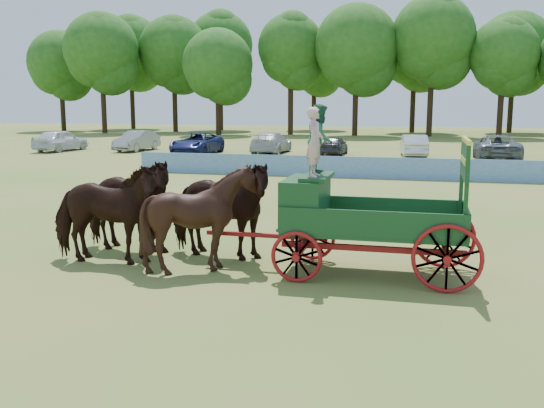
% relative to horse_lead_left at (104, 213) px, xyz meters
% --- Properties ---
extents(ground, '(160.00, 160.00, 0.00)m').
position_rel_horse_lead_left_xyz_m(ground, '(6.48, -0.60, -1.19)').
color(ground, olive).
rests_on(ground, ground).
extents(horse_lead_left, '(2.88, 1.43, 2.38)m').
position_rel_horse_lead_left_xyz_m(horse_lead_left, '(0.00, 0.00, 0.00)').
color(horse_lead_left, black).
rests_on(horse_lead_left, ground).
extents(horse_lead_right, '(2.98, 1.69, 2.38)m').
position_rel_horse_lead_left_xyz_m(horse_lead_right, '(0.00, 1.10, 0.00)').
color(horse_lead_right, black).
rests_on(horse_lead_right, ground).
extents(horse_wheel_left, '(2.52, 2.33, 2.39)m').
position_rel_horse_lead_left_xyz_m(horse_wheel_left, '(2.40, 0.00, 0.00)').
color(horse_wheel_left, black).
rests_on(horse_wheel_left, ground).
extents(horse_wheel_right, '(2.97, 1.66, 2.38)m').
position_rel_horse_lead_left_xyz_m(horse_wheel_right, '(2.40, 1.10, 0.00)').
color(horse_wheel_right, black).
rests_on(horse_wheel_right, ground).
extents(farm_dray, '(6.00, 2.00, 3.67)m').
position_rel_horse_lead_left_xyz_m(farm_dray, '(5.37, 0.58, 0.41)').
color(farm_dray, '#A61910').
rests_on(farm_dray, ground).
extents(sponsor_banner, '(26.00, 0.08, 1.05)m').
position_rel_horse_lead_left_xyz_m(sponsor_banner, '(5.48, 17.40, -0.67)').
color(sponsor_banner, blue).
rests_on(sponsor_banner, ground).
extents(parked_cars, '(52.54, 7.29, 1.64)m').
position_rel_horse_lead_left_xyz_m(parked_cars, '(6.15, 28.95, -0.43)').
color(parked_cars, silver).
rests_on(parked_cars, ground).
extents(treeline, '(90.37, 22.17, 15.15)m').
position_rel_horse_lead_left_xyz_m(treeline, '(2.06, 58.67, 8.33)').
color(treeline, '#382314').
rests_on(treeline, ground).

